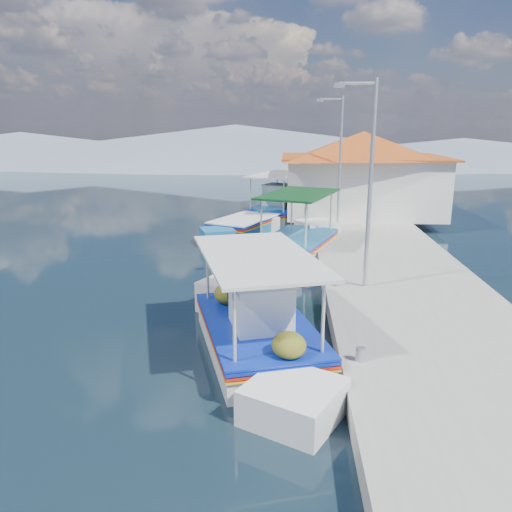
{
  "coord_description": "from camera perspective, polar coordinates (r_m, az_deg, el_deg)",
  "views": [
    {
      "loc": [
        2.26,
        -12.55,
        5.27
      ],
      "look_at": [
        1.28,
        2.35,
        1.3
      ],
      "focal_mm": 34.93,
      "sensor_mm": 36.0,
      "label": 1
    }
  ],
  "objects": [
    {
      "name": "quay",
      "position": [
        19.56,
        14.38,
        -0.46
      ],
      "size": [
        5.0,
        44.0,
        0.5
      ],
      "primitive_type": "cube",
      "color": "#9B9991",
      "rests_on": "ground"
    },
    {
      "name": "bollards",
      "position": [
        18.45,
        8.45,
        0.23
      ],
      "size": [
        0.2,
        17.2,
        0.3
      ],
      "color": "#A5A8AD",
      "rests_on": "quay"
    },
    {
      "name": "mountain_ridge",
      "position": [
        68.76,
        7.52,
        12.07
      ],
      "size": [
        171.4,
        96.0,
        5.5
      ],
      "color": "slate",
      "rests_on": "ground"
    },
    {
      "name": "lamp_post_far",
      "position": [
        23.7,
        9.4,
        11.26
      ],
      "size": [
        1.21,
        0.14,
        6.0
      ],
      "color": "#A5A8AD",
      "rests_on": "quay"
    },
    {
      "name": "ground",
      "position": [
        13.8,
        -6.0,
        -7.65
      ],
      "size": [
        160.0,
        160.0,
        0.0
      ],
      "primitive_type": "plane",
      "color": "black",
      "rests_on": "ground"
    },
    {
      "name": "main_caique",
      "position": [
        11.98,
        0.32,
        -8.51
      ],
      "size": [
        3.88,
        7.73,
        2.66
      ],
      "rotation": [
        0.0,
        0.0,
        -0.3
      ],
      "color": "silver",
      "rests_on": "ground"
    },
    {
      "name": "lamp_post_near",
      "position": [
        14.79,
        12.66,
        9.04
      ],
      "size": [
        1.21,
        0.14,
        6.0
      ],
      "color": "#A5A8AD",
      "rests_on": "quay"
    },
    {
      "name": "caique_blue_hull",
      "position": [
        24.53,
        -1.41,
        3.28
      ],
      "size": [
        3.89,
        6.34,
        1.24
      ],
      "rotation": [
        0.0,
        0.0,
        0.43
      ],
      "color": "#19639A",
      "rests_on": "ground"
    },
    {
      "name": "harbor_building",
      "position": [
        27.94,
        12.03,
        9.45
      ],
      "size": [
        10.49,
        10.49,
        4.4
      ],
      "color": "white",
      "rests_on": "quay"
    },
    {
      "name": "caique_green_canopy",
      "position": [
        20.6,
        4.68,
        1.25
      ],
      "size": [
        3.94,
        7.26,
        2.88
      ],
      "rotation": [
        0.0,
        0.0,
        0.34
      ],
      "color": "silver",
      "rests_on": "ground"
    },
    {
      "name": "caique_far",
      "position": [
        28.09,
        2.72,
        5.17
      ],
      "size": [
        4.29,
        7.77,
        2.9
      ],
      "rotation": [
        0.0,
        0.0,
        0.36
      ],
      "color": "silver",
      "rests_on": "ground"
    }
  ]
}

